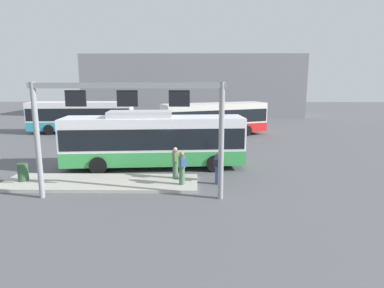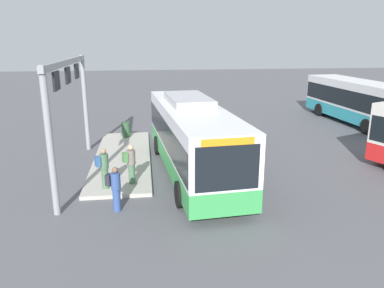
{
  "view_description": "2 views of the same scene",
  "coord_description": "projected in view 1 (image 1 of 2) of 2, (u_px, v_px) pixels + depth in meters",
  "views": [
    {
      "loc": [
        2.57,
        -19.54,
        5.31
      ],
      "look_at": [
        2.28,
        -0.05,
        1.48
      ],
      "focal_mm": 30.92,
      "sensor_mm": 36.0,
      "label": 1
    },
    {
      "loc": [
        16.14,
        -2.1,
        5.98
      ],
      "look_at": [
        0.92,
        -0.11,
        1.63
      ],
      "focal_mm": 34.62,
      "sensor_mm": 36.0,
      "label": 2
    }
  ],
  "objects": [
    {
      "name": "bus_background_right",
      "position": [
        215.0,
        117.0,
        31.23
      ],
      "size": [
        10.2,
        6.16,
        3.1
      ],
      "rotation": [
        0.0,
        0.0,
        3.54
      ],
      "color": "red",
      "rests_on": "ground"
    },
    {
      "name": "platform_curb",
      "position": [
        100.0,
        183.0,
        17.0
      ],
      "size": [
        10.0,
        2.8,
        0.16
      ],
      "primitive_type": "cube",
      "color": "#B2ADA3",
      "rests_on": "ground"
    },
    {
      "name": "bus_background_left",
      "position": [
        81.0,
        115.0,
        33.06
      ],
      "size": [
        10.21,
        3.09,
        3.1
      ],
      "rotation": [
        0.0,
        0.0,
        0.05
      ],
      "color": "teal",
      "rests_on": "ground"
    },
    {
      "name": "person_boarding",
      "position": [
        182.0,
        167.0,
        16.28
      ],
      "size": [
        0.48,
        0.6,
        1.67
      ],
      "rotation": [
        0.0,
        0.0,
        1.94
      ],
      "color": "#476B4C",
      "rests_on": "platform_curb"
    },
    {
      "name": "person_waiting_near",
      "position": [
        218.0,
        167.0,
        16.84
      ],
      "size": [
        0.47,
        0.6,
        1.67
      ],
      "rotation": [
        0.0,
        0.0,
        1.21
      ],
      "color": "#334C8C",
      "rests_on": "ground"
    },
    {
      "name": "ground_plane",
      "position": [
        155.0,
        167.0,
        20.23
      ],
      "size": [
        120.0,
        120.0,
        0.0
      ],
      "primitive_type": "plane",
      "color": "#56565B"
    },
    {
      "name": "trash_bin",
      "position": [
        23.0,
        172.0,
        16.99
      ],
      "size": [
        0.52,
        0.52,
        0.9
      ],
      "primitive_type": "cylinder",
      "color": "#2D5133",
      "rests_on": "platform_curb"
    },
    {
      "name": "person_waiting_mid",
      "position": [
        175.0,
        162.0,
        17.32
      ],
      "size": [
        0.49,
        0.6,
        1.67
      ],
      "rotation": [
        0.0,
        0.0,
        1.97
      ],
      "color": "#476B4C",
      "rests_on": "platform_curb"
    },
    {
      "name": "platform_sign_gantry",
      "position": [
        128.0,
        117.0,
        14.32
      ],
      "size": [
        8.52,
        0.24,
        5.2
      ],
      "color": "gray",
      "rests_on": "ground"
    },
    {
      "name": "station_building",
      "position": [
        193.0,
        86.0,
        49.18
      ],
      "size": [
        31.23,
        8.0,
        8.73
      ],
      "primitive_type": "cube",
      "color": "gray",
      "rests_on": "ground"
    },
    {
      "name": "bus_main",
      "position": [
        154.0,
        138.0,
        19.88
      ],
      "size": [
        10.88,
        3.4,
        3.46
      ],
      "rotation": [
        0.0,
        0.0,
        0.08
      ],
      "color": "green",
      "rests_on": "ground"
    }
  ]
}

